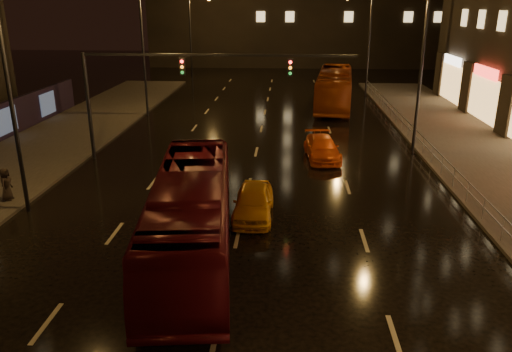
% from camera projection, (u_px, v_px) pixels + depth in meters
% --- Properties ---
extents(ground, '(140.00, 140.00, 0.00)m').
position_uv_depth(ground, '(254.00, 161.00, 29.30)').
color(ground, black).
rests_on(ground, ground).
extents(traffic_signal, '(15.31, 0.32, 6.20)m').
position_uv_depth(traffic_signal, '(164.00, 80.00, 28.04)').
color(traffic_signal, black).
rests_on(traffic_signal, ground).
extents(railing_right, '(0.05, 56.00, 1.00)m').
position_uv_depth(railing_right, '(443.00, 160.00, 26.52)').
color(railing_right, '#99999E').
rests_on(railing_right, sidewalk_right).
extents(bus_red, '(3.98, 11.63, 3.18)m').
position_uv_depth(bus_red, '(191.00, 215.00, 17.99)').
color(bus_red, '#4C0A12').
rests_on(bus_red, ground).
extents(bus_curb, '(4.19, 12.36, 3.37)m').
position_uv_depth(bus_curb, '(334.00, 88.00, 43.86)').
color(bus_curb, maroon).
rests_on(bus_curb, ground).
extents(taxi_near, '(1.68, 4.11, 1.40)m').
position_uv_depth(taxi_near, '(253.00, 202.00, 21.50)').
color(taxi_near, orange).
rests_on(taxi_near, ground).
extents(taxi_far, '(2.22, 4.63, 1.30)m').
position_uv_depth(taxi_far, '(322.00, 148.00, 29.65)').
color(taxi_far, '#E65615').
rests_on(taxi_far, ground).
extents(pedestrian_c, '(0.56, 0.80, 1.54)m').
position_uv_depth(pedestrian_c, '(6.00, 184.00, 22.96)').
color(pedestrian_c, black).
rests_on(pedestrian_c, sidewalk_left).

